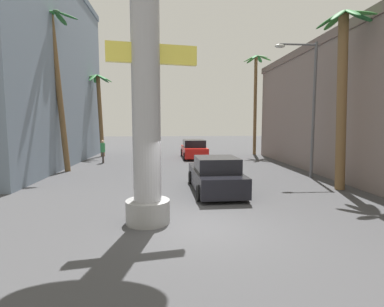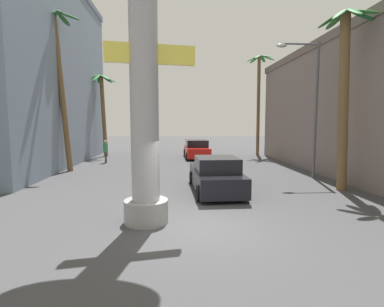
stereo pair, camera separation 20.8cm
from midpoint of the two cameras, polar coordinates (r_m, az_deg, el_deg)
The scene contains 11 objects.
ground_plane at distance 18.74m, azimuth -0.92°, elevation -3.38°, with size 93.77×93.77×0.00m, color #424244.
building_left at distance 24.64m, azimuth -29.92°, elevation 13.61°, with size 7.71×18.13×13.28m.
neon_sign_pole at distance 9.07m, azimuth -8.42°, elevation 13.86°, with size 2.97×1.34×9.84m.
street_lamp at distance 17.54m, azimuth 21.91°, elevation 9.93°, with size 2.36×0.28×7.29m.
car_lead at distance 13.25m, azimuth 5.00°, elevation -4.25°, with size 2.12×4.77×1.56m.
car_far at distance 25.60m, azimuth 1.11°, elevation 0.80°, with size 2.10×4.60×1.56m.
palm_tree_far_right at distance 28.78m, azimuth 12.84°, elevation 11.43°, with size 2.62×2.49×9.18m.
palm_tree_mid_left at distance 20.21m, azimuth -23.35°, elevation 12.87°, with size 2.53×2.60×9.51m.
palm_tree_far_left at distance 28.05m, azimuth -16.46°, elevation 9.02°, with size 2.58×2.57×7.25m.
palm_tree_near_right at distance 15.06m, azimuth 27.36°, elevation 11.36°, with size 2.36×2.43×7.89m.
pedestrian_far_left at distance 23.35m, azimuth -15.89°, elevation 0.72°, with size 0.40×0.40×1.72m.
Camera 2 is at (-0.77, -8.47, 3.05)m, focal length 28.00 mm.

